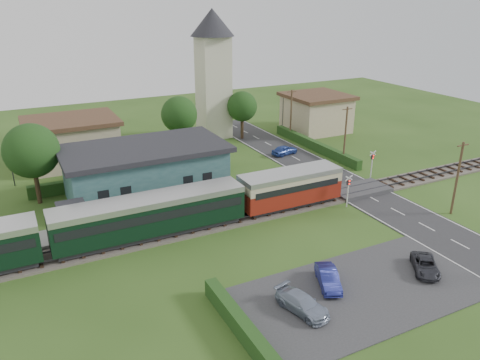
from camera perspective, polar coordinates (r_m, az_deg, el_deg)
name	(u,v)px	position (r m, az deg, el deg)	size (l,w,h in m)	color
ground	(288,218)	(43.26, 5.88, -4.68)	(120.00, 120.00, 0.00)	#2D4C19
railway_track	(277,209)	(44.73, 4.52, -3.56)	(76.00, 3.20, 0.49)	#4C443D
road	(372,198)	(48.96, 15.83, -2.18)	(6.00, 70.00, 0.05)	#28282B
car_park	(363,291)	(34.23, 14.73, -12.93)	(17.00, 9.00, 0.08)	#333335
crossing_deck	(359,190)	(50.23, 14.35, -1.17)	(6.20, 3.40, 0.45)	#333335
platform	(166,216)	(43.60, -9.07, -4.30)	(30.00, 3.00, 0.45)	gray
equipment_hut	(73,218)	(41.57, -19.73, -4.38)	(2.30, 2.30, 2.55)	beige
station_building	(146,171)	(47.80, -11.42, 1.10)	(16.00, 9.00, 5.30)	#2D585B
train	(112,222)	(38.82, -15.32, -5.00)	(43.20, 2.90, 3.40)	#232328
church_tower	(213,65)	(66.56, -3.31, 13.86)	(6.00, 6.00, 17.60)	beige
house_west	(72,141)	(60.06, -19.75, 4.54)	(10.80, 8.80, 5.50)	tan
house_east	(316,112)	(71.85, 9.27, 8.16)	(8.80, 8.80, 5.50)	tan
hedge_carpark	(240,325)	(29.40, 0.01, -17.22)	(0.80, 9.00, 1.20)	#193814
hedge_roadside	(315,145)	(62.87, 9.07, 4.19)	(0.80, 18.00, 1.20)	#193814
hedge_station	(136,176)	(52.61, -12.62, 0.53)	(22.00, 0.80, 1.30)	#193814
tree_a	(31,151)	(48.45, -24.09, 3.26)	(5.20, 5.20, 8.00)	#332316
tree_b	(179,115)	(60.40, -7.42, 7.91)	(4.60, 4.60, 7.34)	#332316
tree_c	(242,107)	(66.12, 0.26, 8.94)	(4.20, 4.20, 6.78)	#332316
utility_pole_b	(457,178)	(46.91, 24.97, 0.27)	(1.40, 0.22, 7.00)	#473321
utility_pole_c	(345,134)	(57.48, 12.71, 5.44)	(1.40, 0.22, 7.00)	#473321
utility_pole_d	(291,114)	(66.84, 6.23, 8.05)	(1.40, 0.22, 7.00)	#473321
crossing_signal_near	(348,186)	(45.63, 13.07, -0.78)	(0.84, 0.28, 3.28)	silver
crossing_signal_far	(372,161)	(53.52, 15.82, 2.29)	(0.84, 0.28, 3.28)	silver
streetlamp_west	(10,159)	(54.86, -26.24, 2.30)	(0.30, 0.30, 5.15)	#3F3F47
streetlamp_east	(283,109)	(72.02, 5.27, 8.58)	(0.30, 0.30, 5.15)	#3F3F47
car_on_road	(285,150)	(60.28, 5.46, 3.67)	(1.45, 3.60, 1.23)	#2C479D
car_park_blue	(328,278)	(33.88, 10.69, -11.65)	(1.26, 3.61, 1.19)	navy
car_park_silver	(302,303)	(31.21, 7.58, -14.70)	(1.61, 3.95, 1.15)	#8D98AF
car_park_dark	(425,265)	(37.45, 21.66, -9.64)	(1.66, 3.60, 1.00)	#2D2E36
pedestrian_near	(222,195)	(44.86, -2.26, -1.78)	(0.61, 0.40, 1.67)	gray
pedestrian_far	(110,215)	(42.47, -15.57, -4.10)	(0.75, 0.59, 1.55)	gray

